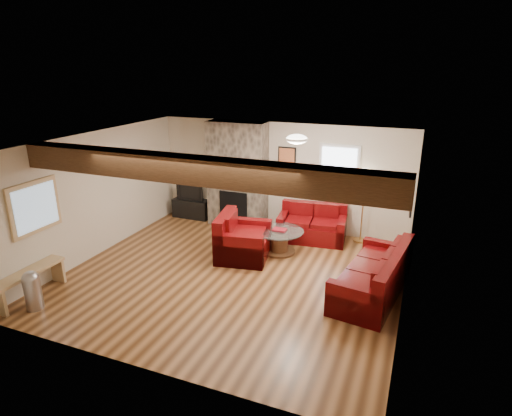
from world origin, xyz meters
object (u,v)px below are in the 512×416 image
(tv_cabinet, at_px, (192,208))
(loveseat, at_px, (312,223))
(sofa_three, at_px, (372,272))
(television, at_px, (191,191))
(armchair_red, at_px, (244,236))
(coffee_table, at_px, (279,241))
(floor_lamp, at_px, (365,180))

(tv_cabinet, bearing_deg, loveseat, -5.31)
(sofa_three, bearing_deg, television, -106.75)
(armchair_red, xyz_separation_m, tv_cabinet, (-2.18, 1.69, -0.22))
(sofa_three, relative_size, loveseat, 1.44)
(coffee_table, height_order, television, television)
(loveseat, bearing_deg, sofa_three, -57.77)
(coffee_table, xyz_separation_m, tv_cabinet, (-2.78, 1.21, -0.01))
(armchair_red, bearing_deg, sofa_three, -112.08)
(tv_cabinet, bearing_deg, floor_lamp, 0.27)
(sofa_three, xyz_separation_m, loveseat, (-1.56, 1.94, -0.02))
(coffee_table, bearing_deg, loveseat, 63.64)
(television, bearing_deg, armchair_red, -37.90)
(sofa_three, height_order, coffee_table, sofa_three)
(loveseat, distance_m, television, 3.26)
(tv_cabinet, bearing_deg, television, 0.00)
(armchair_red, relative_size, floor_lamp, 0.68)
(television, xyz_separation_m, floor_lamp, (4.26, 0.02, 0.72))
(armchair_red, distance_m, tv_cabinet, 2.76)
(sofa_three, xyz_separation_m, coffee_table, (-2.01, 1.02, -0.16))
(television, relative_size, floor_lamp, 0.44)
(sofa_three, distance_m, armchair_red, 2.67)
(loveseat, relative_size, tv_cabinet, 1.54)
(coffee_table, relative_size, floor_lamp, 0.61)
(coffee_table, relative_size, television, 1.37)
(floor_lamp, bearing_deg, armchair_red, -140.58)
(television, bearing_deg, coffee_table, -23.61)
(coffee_table, distance_m, floor_lamp, 2.25)
(armchair_red, height_order, floor_lamp, floor_lamp)
(tv_cabinet, bearing_deg, coffee_table, -23.61)
(loveseat, distance_m, coffee_table, 1.03)
(armchair_red, relative_size, tv_cabinet, 1.18)
(tv_cabinet, distance_m, television, 0.45)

